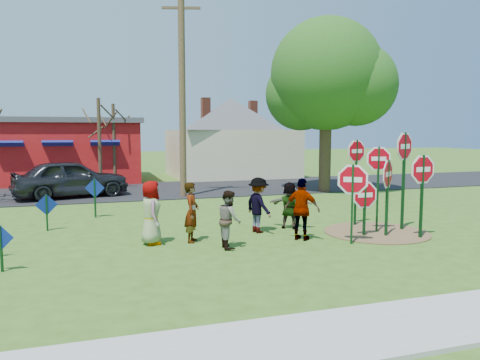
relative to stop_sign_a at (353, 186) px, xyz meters
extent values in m
plane|color=#345418|center=(-3.00, 2.01, -1.61)|extent=(120.00, 120.00, 0.00)
cube|color=#9E9E99|center=(-3.00, -5.19, -1.57)|extent=(22.00, 1.80, 0.08)
cube|color=black|center=(-3.00, 13.51, -1.59)|extent=(120.00, 7.50, 0.04)
cylinder|color=brown|center=(1.50, 1.01, -1.60)|extent=(3.20, 3.20, 0.03)
cube|color=#A21012|center=(-8.50, 20.01, 0.19)|extent=(9.00, 7.00, 3.60)
cube|color=#4C4C51|center=(-8.50, 20.01, 2.14)|extent=(9.40, 7.40, 0.30)
cube|color=navy|center=(-11.00, 16.41, 0.79)|extent=(1.60, 0.78, 0.45)
cube|color=navy|center=(-8.50, 16.41, 0.79)|extent=(1.60, 0.78, 0.45)
cube|color=navy|center=(-6.00, 16.41, 0.79)|extent=(1.60, 0.78, 0.45)
cube|color=beige|center=(2.50, 20.01, -0.01)|extent=(8.00, 7.00, 3.20)
pyramid|color=#4C4C51|center=(2.50, 20.01, 3.79)|extent=(9.40, 9.40, 2.20)
cube|color=brown|center=(0.50, 19.01, 2.99)|extent=(0.55, 0.55, 1.40)
cube|color=brown|center=(4.50, 21.01, 2.99)|extent=(0.55, 0.55, 1.40)
cube|color=#0E3617|center=(0.00, 0.00, -0.51)|extent=(0.09, 0.10, 2.21)
cylinder|color=white|center=(0.00, 0.00, 0.19)|extent=(0.98, 0.61, 1.14)
cylinder|color=#B10312|center=(0.00, 0.00, 0.19)|extent=(0.85, 0.53, 0.98)
cube|color=white|center=(0.00, 0.00, 0.19)|extent=(0.43, 0.27, 0.14)
cube|color=#0E3617|center=(1.45, 2.17, -0.20)|extent=(0.07, 0.08, 2.84)
cylinder|color=white|center=(1.45, 2.17, 0.86)|extent=(0.99, 0.22, 1.00)
cylinder|color=#B10312|center=(1.45, 2.17, 0.86)|extent=(0.85, 0.20, 0.87)
cube|color=white|center=(1.45, 2.17, 0.86)|extent=(0.43, 0.10, 0.12)
cylinder|color=gold|center=(1.45, 2.17, 0.86)|extent=(0.99, 0.22, 1.00)
cube|color=#0E3617|center=(1.52, 1.04, -0.29)|extent=(0.07, 0.08, 2.65)
cylinder|color=white|center=(1.52, 1.04, 0.67)|extent=(0.94, 0.39, 1.00)
cylinder|color=#B10312|center=(1.52, 1.04, 0.67)|extent=(0.81, 0.34, 0.87)
cube|color=white|center=(1.52, 1.04, 0.67)|extent=(0.41, 0.17, 0.12)
cube|color=#0E3617|center=(2.49, 1.10, -0.07)|extent=(0.09, 0.10, 3.08)
cylinder|color=white|center=(2.49, 1.10, 1.03)|extent=(1.11, 0.49, 1.20)
cylinder|color=#B10312|center=(2.49, 1.10, 1.03)|extent=(0.96, 0.43, 1.03)
cube|color=white|center=(2.49, 1.10, 1.03)|extent=(0.49, 0.21, 0.15)
cylinder|color=gold|center=(2.49, 1.10, 1.03)|extent=(1.11, 0.48, 1.20)
cube|color=#0E3617|center=(0.86, 0.71, -0.79)|extent=(0.06, 0.07, 1.64)
cylinder|color=white|center=(0.86, 0.71, -0.37)|extent=(1.10, 0.03, 1.10)
cylinder|color=#B10312|center=(0.86, 0.71, -0.37)|extent=(0.95, 0.03, 0.95)
cube|color=white|center=(0.86, 0.71, -0.37)|extent=(0.49, 0.01, 0.14)
cube|color=#0E3617|center=(2.28, -0.03, -0.39)|extent=(0.06, 0.08, 2.44)
cylinder|color=white|center=(2.28, -0.03, 0.41)|extent=(1.14, 0.09, 1.14)
cylinder|color=#B10312|center=(2.28, -0.03, 0.41)|extent=(0.99, 0.08, 0.99)
cube|color=white|center=(2.28, -0.03, 0.41)|extent=(0.50, 0.04, 0.14)
cylinder|color=gold|center=(2.28, -0.03, 0.41)|extent=(1.14, 0.08, 1.14)
cube|color=#0E3617|center=(1.47, 0.48, -0.47)|extent=(0.10, 0.10, 2.29)
cylinder|color=white|center=(1.47, 0.48, 0.25)|extent=(0.93, 0.73, 1.16)
cylinder|color=#B10312|center=(1.47, 0.48, 0.25)|extent=(0.80, 0.63, 1.00)
cube|color=white|center=(1.47, 0.48, 0.25)|extent=(0.41, 0.32, 0.14)
cube|color=#0E3617|center=(-8.80, 0.10, -1.09)|extent=(0.06, 0.06, 1.04)
cube|color=navy|center=(-8.80, 0.10, -0.84)|extent=(0.56, 0.16, 0.57)
cube|color=#0E3617|center=(-8.20, 4.43, -1.04)|extent=(0.06, 0.07, 1.14)
cube|color=navy|center=(-8.20, 4.43, -0.79)|extent=(0.67, 0.12, 0.67)
cube|color=#0E3617|center=(-6.73, 6.34, -0.91)|extent=(0.07, 0.08, 1.41)
cube|color=navy|center=(-6.73, 6.34, -0.54)|extent=(0.68, 0.22, 0.71)
imported|color=#46599C|center=(-5.30, 1.67, -0.73)|extent=(0.59, 0.88, 1.77)
imported|color=#1E6B55|center=(-4.17, 1.59, -0.77)|extent=(0.62, 0.73, 1.70)
imported|color=#944F44|center=(-3.37, 0.61, -0.84)|extent=(0.63, 0.79, 1.55)
imported|color=#2F2F34|center=(-1.96, 2.18, -0.76)|extent=(0.90, 1.23, 1.71)
imported|color=#582F60|center=(-1.12, 0.82, -0.72)|extent=(1.05, 1.06, 1.79)
imported|color=#225630|center=(-0.79, 2.45, -0.86)|extent=(1.39, 1.19, 1.51)
imported|color=#29292D|center=(-7.73, 11.94, -0.69)|extent=(5.54, 3.33, 1.76)
cylinder|color=#4C3823|center=(-2.67, 10.59, 3.35)|extent=(0.31, 0.31, 9.93)
cube|color=#4C3823|center=(-2.67, 10.59, 7.10)|extent=(1.73, 0.58, 0.11)
cylinder|color=#382819|center=(4.61, 10.22, 0.77)|extent=(0.61, 0.61, 4.78)
sphere|color=#1C4B14|center=(4.61, 10.22, 4.36)|extent=(5.64, 5.64, 5.64)
sphere|color=#1C4B14|center=(5.91, 9.57, 3.81)|extent=(4.12, 4.12, 4.12)
sphere|color=#1C4B14|center=(3.63, 11.09, 3.38)|extent=(3.69, 3.69, 3.69)
cylinder|color=#382819|center=(-6.34, 14.43, 0.80)|extent=(0.18, 0.18, 4.84)
cylinder|color=#382819|center=(-5.51, 16.53, 0.72)|extent=(0.18, 0.18, 4.67)
camera|label=1|loc=(-6.87, -11.19, 1.51)|focal=35.00mm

